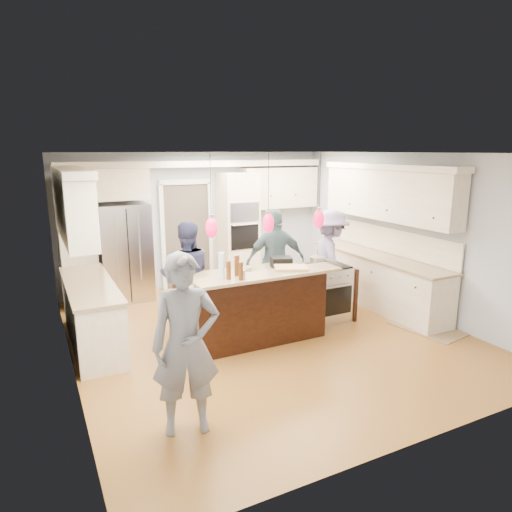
{
  "coord_description": "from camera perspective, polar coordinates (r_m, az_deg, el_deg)",
  "views": [
    {
      "loc": [
        -3.06,
        -5.75,
        2.74
      ],
      "look_at": [
        0.0,
        0.35,
        1.15
      ],
      "focal_mm": 32.0,
      "sensor_mm": 36.0,
      "label": 1
    }
  ],
  "objects": [
    {
      "name": "pot_large",
      "position": [
        7.4,
        7.71,
        -0.65
      ],
      "size": [
        0.26,
        0.26,
        0.15
      ],
      "primitive_type": "cylinder",
      "color": "#B7B7BC",
      "rests_on": "island_range"
    },
    {
      "name": "cutting_board",
      "position": [
        6.38,
        4.38,
        -1.47
      ],
      "size": [
        0.53,
        0.46,
        0.03
      ],
      "primitive_type": "cube",
      "rotation": [
        0.0,
        0.0,
        -0.4
      ],
      "color": "tan",
      "rests_on": "kitchen_island"
    },
    {
      "name": "room_shell",
      "position": [
        6.58,
        1.37,
        5.05
      ],
      "size": [
        5.54,
        6.04,
        2.72
      ],
      "color": "#B2BCC6",
      "rests_on": "ground"
    },
    {
      "name": "drink_can",
      "position": [
        5.87,
        -1.61,
        -2.32
      ],
      "size": [
        0.07,
        0.07,
        0.12
      ],
      "primitive_type": "cylinder",
      "rotation": [
        0.0,
        0.0,
        0.06
      ],
      "color": "#B7B7BC",
      "rests_on": "kitchen_island"
    },
    {
      "name": "back_upper_cabinets",
      "position": [
        8.89,
        -11.4,
        5.94
      ],
      "size": [
        5.3,
        0.61,
        2.54
      ],
      "color": "#FAEDCA",
      "rests_on": "ground"
    },
    {
      "name": "person_bar_end",
      "position": [
        4.53,
        -8.76,
        -10.94
      ],
      "size": [
        0.74,
        0.57,
        1.82
      ],
      "primitive_type": "imported",
      "rotation": [
        0.0,
        0.0,
        -0.23
      ],
      "color": "slate",
      "rests_on": "ground"
    },
    {
      "name": "left_cabinets",
      "position": [
        6.79,
        -20.59,
        -2.1
      ],
      "size": [
        0.64,
        2.3,
        2.51
      ],
      "color": "#FAEDCA",
      "rests_on": "ground"
    },
    {
      "name": "oven_column",
      "position": [
        9.38,
        -2.25,
        3.35
      ],
      "size": [
        0.72,
        0.69,
        2.3
      ],
      "color": "#FAEDCA",
      "rests_on": "ground"
    },
    {
      "name": "beer_bottle_a",
      "position": [
        5.85,
        -3.45,
        -1.78
      ],
      "size": [
        0.07,
        0.07,
        0.24
      ],
      "primitive_type": "cylinder",
      "rotation": [
        0.0,
        0.0,
        -0.15
      ],
      "color": "#4A270D",
      "rests_on": "kitchen_island"
    },
    {
      "name": "ground_plane",
      "position": [
        7.07,
        1.29,
        -9.7
      ],
      "size": [
        6.0,
        6.0,
        0.0
      ],
      "primitive_type": "plane",
      "color": "#B07230",
      "rests_on": "ground"
    },
    {
      "name": "person_far_right",
      "position": [
        7.8,
        2.46,
        -0.64
      ],
      "size": [
        1.1,
        0.61,
        1.78
      ],
      "primitive_type": "imported",
      "rotation": [
        0.0,
        0.0,
        2.96
      ],
      "color": "#4E666D",
      "rests_on": "ground"
    },
    {
      "name": "pot_small",
      "position": [
        7.43,
        9.27,
        -0.81
      ],
      "size": [
        0.21,
        0.21,
        0.11
      ],
      "primitive_type": "cylinder",
      "color": "#B7B7BC",
      "rests_on": "island_range"
    },
    {
      "name": "island_range",
      "position": [
        7.61,
        8.56,
        -4.51
      ],
      "size": [
        0.82,
        0.71,
        0.92
      ],
      "color": "#B7B7BC",
      "rests_on": "ground"
    },
    {
      "name": "right_counter_run",
      "position": [
        8.35,
        15.33,
        1.01
      ],
      "size": [
        0.64,
        3.1,
        2.51
      ],
      "color": "#FAEDCA",
      "rests_on": "ground"
    },
    {
      "name": "beer_bottle_c",
      "position": [
        6.01,
        -2.4,
        -1.19
      ],
      "size": [
        0.09,
        0.09,
        0.28
      ],
      "primitive_type": "cylinder",
      "rotation": [
        0.0,
        0.0,
        0.31
      ],
      "color": "#4A270D",
      "rests_on": "kitchen_island"
    },
    {
      "name": "refrigerator",
      "position": [
        8.72,
        -16.05,
        0.42
      ],
      "size": [
        0.9,
        0.7,
        1.8
      ],
      "primitive_type": "cube",
      "color": "#B7B7BC",
      "rests_on": "ground"
    },
    {
      "name": "person_far_left",
      "position": [
        7.19,
        -8.66,
        -2.38
      ],
      "size": [
        0.92,
        0.78,
        1.68
      ],
      "primitive_type": "imported",
      "rotation": [
        0.0,
        0.0,
        2.95
      ],
      "color": "navy",
      "rests_on": "ground"
    },
    {
      "name": "person_range_side",
      "position": [
        8.11,
        9.31,
        -0.37
      ],
      "size": [
        0.93,
        1.26,
        1.75
      ],
      "primitive_type": "imported",
      "rotation": [
        0.0,
        0.0,
        1.3
      ],
      "color": "gray",
      "rests_on": "ground"
    },
    {
      "name": "kitchen_island",
      "position": [
        6.85,
        -0.8,
        -6.1
      ],
      "size": [
        2.1,
        1.46,
        1.12
      ],
      "color": "black",
      "rests_on": "ground"
    },
    {
      "name": "beer_bottle_b",
      "position": [
        5.8,
        -1.9,
        -1.89
      ],
      "size": [
        0.07,
        0.07,
        0.24
      ],
      "primitive_type": "cylinder",
      "rotation": [
        0.0,
        0.0,
        0.19
      ],
      "color": "#4A270D",
      "rests_on": "kitchen_island"
    },
    {
      "name": "pendant_lights",
      "position": [
        6.02,
        1.54,
        4.16
      ],
      "size": [
        1.75,
        0.15,
        1.03
      ],
      "color": "black",
      "rests_on": "ground"
    },
    {
      "name": "water_bottle",
      "position": [
        5.87,
        -4.32,
        -1.21
      ],
      "size": [
        0.08,
        0.08,
        0.34
      ],
      "primitive_type": "cylinder",
      "rotation": [
        0.0,
        0.0,
        -0.04
      ],
      "color": "silver",
      "rests_on": "kitchen_island"
    },
    {
      "name": "floor_rug",
      "position": [
        7.77,
        20.81,
        -8.39
      ],
      "size": [
        0.9,
        1.18,
        0.01
      ],
      "primitive_type": "cube",
      "rotation": [
        0.0,
        0.0,
        0.17
      ],
      "color": "olive",
      "rests_on": "ground"
    }
  ]
}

